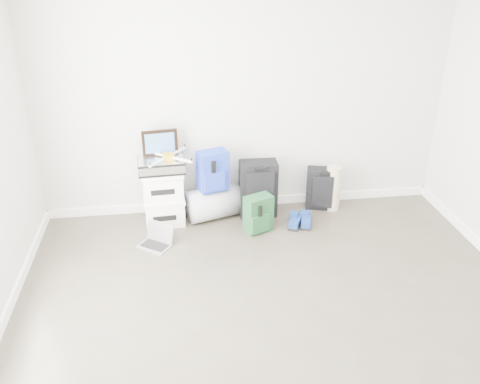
{
  "coord_description": "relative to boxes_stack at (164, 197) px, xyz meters",
  "views": [
    {
      "loc": [
        -0.78,
        -2.79,
        2.81
      ],
      "look_at": [
        -0.13,
        1.9,
        0.48
      ],
      "focal_mm": 38.0,
      "sensor_mm": 36.0,
      "label": 1
    }
  ],
  "objects": [
    {
      "name": "briefcase",
      "position": [
        -0.0,
        0.0,
        0.38
      ],
      "size": [
        0.5,
        0.38,
        0.14
      ],
      "primitive_type": "cube",
      "rotation": [
        0.0,
        0.0,
        0.05
      ],
      "color": "#B2B2B7",
      "rests_on": "boxes_stack"
    },
    {
      "name": "carry_on",
      "position": [
        1.8,
        0.1,
        -0.07
      ],
      "size": [
        0.35,
        0.27,
        0.49
      ],
      "rotation": [
        0.0,
        0.0,
        -0.25
      ],
      "color": "black",
      "rests_on": "ground"
    },
    {
      "name": "large_suitcase",
      "position": [
        1.05,
        0.03,
        0.01
      ],
      "size": [
        0.42,
        0.28,
        0.64
      ],
      "rotation": [
        0.0,
        0.0,
        -0.02
      ],
      "color": "black",
      "rests_on": "ground"
    },
    {
      "name": "duffel_bag",
      "position": [
        0.55,
        0.03,
        -0.13
      ],
      "size": [
        0.67,
        0.52,
        0.36
      ],
      "primitive_type": "cylinder",
      "rotation": [
        0.0,
        1.57,
        0.3
      ],
      "color": "gray",
      "rests_on": "ground"
    },
    {
      "name": "blue_backpack",
      "position": [
        0.55,
        -0.0,
        0.26
      ],
      "size": [
        0.36,
        0.32,
        0.45
      ],
      "rotation": [
        0.0,
        0.0,
        0.32
      ],
      "color": "#1A20AD",
      "rests_on": "duffel_bag"
    },
    {
      "name": "shoes",
      "position": [
        1.48,
        -0.28,
        -0.27
      ],
      "size": [
        0.32,
        0.29,
        0.09
      ],
      "rotation": [
        0.0,
        0.0,
        -0.4
      ],
      "color": "black",
      "rests_on": "ground"
    },
    {
      "name": "laptop",
      "position": [
        -0.09,
        -0.47,
        -0.26
      ],
      "size": [
        0.39,
        0.37,
        0.22
      ],
      "rotation": [
        0.0,
        0.0,
        -0.62
      ],
      "color": "#BCBCC0",
      "rests_on": "ground"
    },
    {
      "name": "boxes_stack",
      "position": [
        0.0,
        0.0,
        0.0
      ],
      "size": [
        0.46,
        0.38,
        0.63
      ],
      "rotation": [
        0.0,
        0.0,
        0.06
      ],
      "color": "white",
      "rests_on": "ground"
    },
    {
      "name": "painting",
      "position": [
        0.0,
        0.1,
        0.59
      ],
      "size": [
        0.38,
        0.07,
        0.28
      ],
      "rotation": [
        0.0,
        0.0,
        0.12
      ],
      "color": "black",
      "rests_on": "briefcase"
    },
    {
      "name": "ground",
      "position": [
        0.93,
        -2.22,
        -0.32
      ],
      "size": [
        5.0,
        5.0,
        0.0
      ],
      "primitive_type": "plane",
      "color": "#3B342B",
      "rests_on": "ground"
    },
    {
      "name": "rolled_rug",
      "position": [
        1.94,
        0.06,
        -0.05
      ],
      "size": [
        0.17,
        0.17,
        0.53
      ],
      "primitive_type": "cylinder",
      "color": "tan",
      "rests_on": "ground"
    },
    {
      "name": "room_envelope",
      "position": [
        0.93,
        -2.21,
        1.41
      ],
      "size": [
        4.52,
        5.02,
        2.71
      ],
      "color": "beige",
      "rests_on": "ground"
    },
    {
      "name": "drone",
      "position": [
        0.08,
        -0.02,
        0.48
      ],
      "size": [
        0.5,
        0.5,
        0.06
      ],
      "rotation": [
        0.0,
        0.0,
        0.12
      ],
      "color": "#C59017",
      "rests_on": "briefcase"
    },
    {
      "name": "green_backpack",
      "position": [
        1.0,
        -0.33,
        -0.12
      ],
      "size": [
        0.33,
        0.3,
        0.41
      ],
      "rotation": [
        0.0,
        0.0,
        0.4
      ],
      "color": "#14391F",
      "rests_on": "ground"
    }
  ]
}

